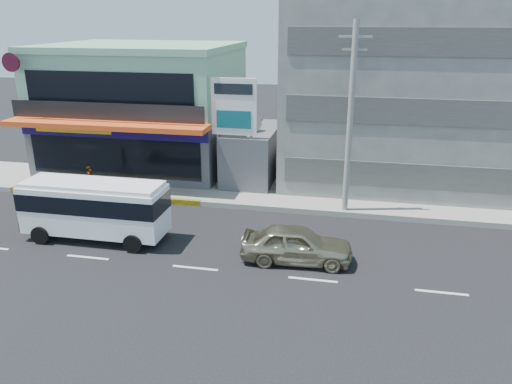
% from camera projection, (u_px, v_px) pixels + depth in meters
% --- Properties ---
extents(ground, '(120.00, 120.00, 0.00)m').
position_uv_depth(ground, '(195.00, 268.00, 21.22)').
color(ground, black).
rests_on(ground, ground).
extents(sidewalk, '(70.00, 5.00, 0.30)m').
position_uv_depth(sidewalk, '(328.00, 198.00, 29.00)').
color(sidewalk, gray).
rests_on(sidewalk, ground).
extents(shop_building, '(12.40, 11.70, 8.00)m').
position_uv_depth(shop_building, '(145.00, 110.00, 34.26)').
color(shop_building, '#48474D').
rests_on(shop_building, ground).
extents(concrete_building, '(16.00, 12.00, 14.00)m').
position_uv_depth(concrete_building, '(421.00, 69.00, 30.86)').
color(concrete_building, gray).
rests_on(concrete_building, ground).
extents(gap_structure, '(3.00, 6.00, 3.50)m').
position_uv_depth(gap_structure, '(253.00, 155.00, 31.72)').
color(gap_structure, '#48474D').
rests_on(gap_structure, ground).
extents(satellite_dish, '(1.50, 1.50, 0.15)m').
position_uv_depth(satellite_dish, '(249.00, 131.00, 30.18)').
color(satellite_dish, slate).
rests_on(satellite_dish, gap_structure).
extents(billboard, '(2.60, 0.18, 6.90)m').
position_uv_depth(billboard, '(234.00, 113.00, 28.16)').
color(billboard, gray).
rests_on(billboard, ground).
extents(utility_pole_near, '(1.60, 0.30, 10.00)m').
position_uv_depth(utility_pole_near, '(350.00, 120.00, 25.20)').
color(utility_pole_near, '#999993').
rests_on(utility_pole_near, ground).
extents(minibus, '(6.82, 2.41, 2.85)m').
position_uv_depth(minibus, '(94.00, 205.00, 23.47)').
color(minibus, white).
rests_on(minibus, ground).
extents(sedan, '(4.90, 2.17, 1.64)m').
position_uv_depth(sedan, '(297.00, 244.00, 21.55)').
color(sedan, tan).
rests_on(sedan, ground).
extents(motorcycle_rider, '(1.67, 0.89, 2.04)m').
position_uv_depth(motorcycle_rider, '(92.00, 189.00, 28.86)').
color(motorcycle_rider, '#540C18').
rests_on(motorcycle_rider, ground).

